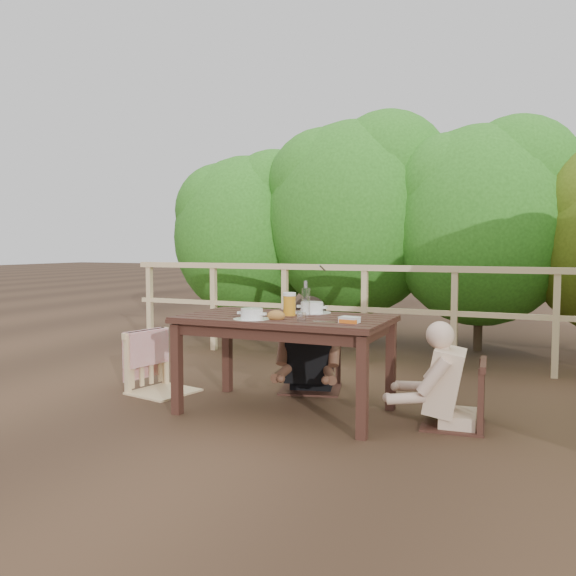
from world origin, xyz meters
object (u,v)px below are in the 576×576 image
at_px(table, 285,365).
at_px(diner_right, 459,341).
at_px(beer_glass, 289,305).
at_px(tumbler, 301,318).
at_px(woman, 312,318).
at_px(bottle, 306,299).
at_px(chair_right, 454,363).
at_px(bread_roll, 276,316).
at_px(chair_far, 311,332).
at_px(chair_left, 163,336).
at_px(butter_tub, 349,321).
at_px(soup_far, 312,308).
at_px(soup_near, 252,315).

height_order(table, diner_right, diner_right).
xyz_separation_m(beer_glass, tumbler, (0.21, -0.28, -0.05)).
height_order(woman, tumbler, woman).
xyz_separation_m(table, bottle, (0.12, 0.10, 0.48)).
distance_m(chair_right, bread_roll, 1.24).
height_order(chair_far, bread_roll, chair_far).
distance_m(diner_right, bread_roll, 1.24).
bearing_deg(chair_right, chair_far, -117.98).
bearing_deg(table, chair_left, 174.60).
relative_size(chair_right, tumbler, 11.49).
height_order(diner_right, bottle, diner_right).
height_order(chair_left, butter_tub, chair_left).
bearing_deg(bottle, woman, 107.46).
xyz_separation_m(chair_left, chair_right, (2.31, 0.04, -0.05)).
height_order(soup_far, bottle, bottle).
bearing_deg(diner_right, beer_glass, 90.32).
relative_size(soup_far, bread_roll, 2.21).
bearing_deg(butter_tub, soup_near, -164.41).
bearing_deg(soup_far, chair_left, -171.88).
bearing_deg(diner_right, bottle, 87.93).
bearing_deg(bread_roll, soup_near, -164.36).
distance_m(table, soup_far, 0.49).
height_order(bottle, butter_tub, bottle).
relative_size(chair_left, woman, 0.78).
height_order(soup_near, tumbler, soup_near).
relative_size(woman, butter_tub, 9.59).
bearing_deg(butter_tub, beer_glass, 167.22).
bearing_deg(chair_left, soup_far, -70.19).
height_order(diner_right, butter_tub, diner_right).
xyz_separation_m(woman, tumbler, (0.29, -0.93, 0.12)).
height_order(bread_roll, bottle, bottle).
bearing_deg(chair_far, woman, 75.29).
relative_size(table, chair_left, 1.57).
xyz_separation_m(chair_left, woman, (1.07, 0.60, 0.13)).
distance_m(woman, beer_glass, 0.68).
xyz_separation_m(table, beer_glass, (0.01, 0.05, 0.43)).
bearing_deg(woman, tumbler, 92.69).
xyz_separation_m(table, chair_right, (1.17, 0.15, 0.08)).
bearing_deg(tumbler, chair_left, 166.22).
bearing_deg(bread_roll, table, 95.33).
relative_size(soup_near, beer_glass, 1.43).
relative_size(chair_far, butter_tub, 7.78).
xyz_separation_m(table, bread_roll, (0.02, -0.19, 0.38)).
bearing_deg(bottle, soup_far, 97.23).
distance_m(chair_left, woman, 1.24).
xyz_separation_m(diner_right, beer_glass, (-1.19, -0.10, 0.20)).
distance_m(diner_right, bottle, 1.11).
bearing_deg(tumbler, chair_far, 107.76).
xyz_separation_m(chair_far, tumbler, (0.29, -0.91, 0.23)).
relative_size(woman, bottle, 4.56).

